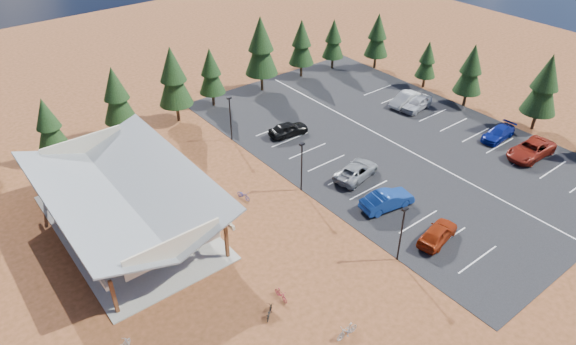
{
  "coord_description": "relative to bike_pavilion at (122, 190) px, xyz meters",
  "views": [
    {
      "loc": [
        -20.36,
        -28.19,
        28.47
      ],
      "look_at": [
        4.04,
        2.81,
        1.96
      ],
      "focal_mm": 32.0,
      "sensor_mm": 36.0,
      "label": 1
    }
  ],
  "objects": [
    {
      "name": "ground",
      "position": [
        10.0,
        -7.0,
        -3.82
      ],
      "size": [
        140.0,
        140.0,
        0.0
      ],
      "primitive_type": "plane",
      "color": "#553016",
      "rests_on": "ground"
    },
    {
      "name": "asphalt_lot",
      "position": [
        28.5,
        -4.0,
        -3.8
      ],
      "size": [
        27.0,
        44.0,
        0.04
      ],
      "primitive_type": "cube",
      "color": "black",
      "rests_on": "ground"
    },
    {
      "name": "concrete_pad",
      "position": [
        0.0,
        0.0,
        -3.77
      ],
      "size": [
        10.6,
        18.6,
        0.1
      ],
      "primitive_type": "cube",
      "color": "gray",
      "rests_on": "ground"
    },
    {
      "name": "bike_pavilion",
      "position": [
        0.0,
        0.0,
        0.0
      ],
      "size": [
        11.65,
        19.4,
        4.97
      ],
      "color": "#543318",
      "rests_on": "concrete_pad"
    },
    {
      "name": "lamp_post_0",
      "position": [
        15.0,
        -17.0,
        -0.85
      ],
      "size": [
        0.5,
        0.25,
        5.14
      ],
      "color": "black",
      "rests_on": "ground"
    },
    {
      "name": "lamp_post_1",
      "position": [
        15.0,
        -5.0,
        -0.85
      ],
      "size": [
        0.5,
        0.25,
        5.14
      ],
      "color": "black",
      "rests_on": "ground"
    },
    {
      "name": "lamp_post_2",
      "position": [
        15.0,
        7.0,
        -0.85
      ],
      "size": [
        0.5,
        0.25,
        5.14
      ],
      "color": "black",
      "rests_on": "ground"
    },
    {
      "name": "trash_bin_0",
      "position": [
        6.97,
        -3.18,
        -3.37
      ],
      "size": [
        0.6,
        0.6,
        0.9
      ],
      "primitive_type": "cylinder",
      "color": "#50391C",
      "rests_on": "ground"
    },
    {
      "name": "trash_bin_1",
      "position": [
        8.06,
        -0.73,
        -3.37
      ],
      "size": [
        0.6,
        0.6,
        0.9
      ],
      "primitive_type": "cylinder",
      "color": "#50391C",
      "rests_on": "ground"
    },
    {
      "name": "pine_2",
      "position": [
        -1.42,
        14.19,
        0.57
      ],
      "size": [
        3.09,
        3.09,
        7.21
      ],
      "color": "#382314",
      "rests_on": "ground"
    },
    {
      "name": "pine_3",
      "position": [
        6.05,
        15.13,
        1.17
      ],
      "size": [
        3.51,
        3.51,
        8.18
      ],
      "color": "#382314",
      "rests_on": "ground"
    },
    {
      "name": "pine_4",
      "position": [
        12.58,
        14.66,
        1.67
      ],
      "size": [
        3.86,
        3.86,
        9.0
      ],
      "color": "#382314",
      "rests_on": "ground"
    },
    {
      "name": "pine_5",
      "position": [
        17.87,
        15.5,
        0.67
      ],
      "size": [
        3.16,
        3.16,
        7.36
      ],
      "color": "#382314",
      "rests_on": "ground"
    },
    {
      "name": "pine_6",
      "position": [
        25.2,
        15.44,
        2.13
      ],
      "size": [
        4.18,
        4.18,
        9.74
      ],
      "color": "#382314",
      "rests_on": "ground"
    },
    {
      "name": "pine_7",
      "position": [
        32.06,
        15.78,
        1.0
      ],
      "size": [
        3.39,
        3.39,
        7.9
      ],
      "color": "#382314",
      "rests_on": "ground"
    },
    {
      "name": "pine_8",
      "position": [
        37.38,
        15.27,
        0.48
      ],
      "size": [
        3.03,
        3.03,
        7.05
      ],
      "color": "#382314",
      "rests_on": "ground"
    },
    {
      "name": "pine_10",
      "position": [
        43.28,
        -12.05,
        1.63
      ],
      "size": [
        3.83,
        3.83,
        8.93
      ],
      "color": "#382314",
      "rests_on": "ground"
    },
    {
      "name": "pine_11",
      "position": [
        42.07,
        -3.65,
        0.99
      ],
      "size": [
        3.39,
        3.39,
        7.89
      ],
      "color": "#382314",
      "rests_on": "ground"
    },
    {
      "name": "pine_12",
      "position": [
        42.56,
        3.07,
        -0.02
      ],
      "size": [
        2.68,
        2.68,
        6.24
      ],
      "color": "#382314",
      "rests_on": "ground"
    },
    {
      "name": "pine_13",
      "position": [
        42.22,
        11.62,
        0.95
      ],
      "size": [
        3.36,
        3.36,
        7.82
      ],
      "color": "#382314",
      "rests_on": "ground"
    },
    {
      "name": "bike_0",
      "position": [
        -1.27,
        -5.83,
        -3.25
      ],
      "size": [
        1.82,
        0.68,
        0.94
      ],
      "primitive_type": "imported",
      "rotation": [
        0.0,
        0.0,
        1.6
      ],
      "color": "black",
      "rests_on": "concrete_pad"
    },
    {
      "name": "bike_1",
      "position": [
        -1.48,
        -2.87,
        -3.22
      ],
      "size": [
        1.73,
        0.74,
        1.0
      ],
      "primitive_type": "imported",
      "rotation": [
        0.0,
        0.0,
        1.41
      ],
      "color": "gray",
      "rests_on": "concrete_pad"
    },
    {
      "name": "bike_2",
      "position": [
        -2.13,
        3.79,
        -3.27
      ],
      "size": [
        1.78,
        0.85,
        0.9
      ],
      "primitive_type": "imported",
      "rotation": [
        0.0,
        0.0,
        1.73
      ],
      "color": "navy",
      "rests_on": "concrete_pad"
    },
    {
      "name": "bike_3",
      "position": [
        -0.7,
        7.8,
        -3.18
      ],
      "size": [
        1.88,
        0.85,
        1.09
      ],
      "primitive_type": "imported",
      "rotation": [
        0.0,
        0.0,
        1.77
      ],
      "color": "maroon",
      "rests_on": "concrete_pad"
    },
    {
      "name": "bike_4",
      "position": [
        1.54,
        -4.63,
        -3.25
      ],
      "size": [
        1.86,
        0.86,
        0.94
      ],
      "primitive_type": "imported",
      "rotation": [
        0.0,
        0.0,
        1.44
      ],
      "color": "black",
      "rests_on": "concrete_pad"
    },
    {
      "name": "bike_5",
      "position": [
        2.69,
        -2.59,
        -3.28
      ],
      "size": [
        1.49,
        0.44,
        0.89
      ],
      "primitive_type": "imported",
      "rotation": [
        0.0,
        0.0,
        1.56
      ],
      "color": "#919599",
      "rests_on": "concrete_pad"
    },
    {
      "name": "bike_6",
      "position": [
        3.66,
        3.78,
        -3.25
      ],
      "size": [
        1.9,
        0.94,
        0.95
      ],
      "primitive_type": "imported",
      "rotation": [
        0.0,
        0.0,
        1.39
      ],
      "color": "navy",
      "rests_on": "concrete_pad"
    },
    {
      "name": "bike_7",
      "position": [
        3.24,
        4.36,
        -3.25
      ],
      "size": [
        1.58,
        0.49,
        0.94
      ],
      "primitive_type": "imported",
      "rotation": [
        0.0,
        0.0,
        1.54
      ],
      "color": "maroon",
      "rests_on": "concrete_pad"
    },
    {
      "name": "bike_11",
      "position": [
        5.23,
        -14.55,
        -3.38
      ],
      "size": [
        0.45,
        1.49,
        0.89
      ],
      "primitive_type": "imported",
      "rotation": [
        0.0,
        0.0,
        -0.02
      ],
      "color": "maroon",
      "rests_on": "ground"
    },
    {
      "name": "bike_12",
      "position": [
        3.65,
        -15.27,
        -3.43
      ],
      "size": [
        1.48,
        1.41,
        0.8
      ],
      "primitive_type": "imported",
      "rotation": [
        0.0,
        0.0,
        2.3
      ],
      "color": "black",
      "rests_on": "ground"
    },
    {
      "name": "bike_13",
      "position": [
        6.69,
        -19.92,
        -3.28
      ],
      "size": [
        1.82,
        0.54,
        1.09
      ],
      "primitive_type": "imported",
      "rotation": [
        0.0,
        0.0,
        4.7
      ],
      "color": "gray",
      "rests_on": "ground"
    },
    {
      "name": "bike_14",
      "position": [
        9.93,
        -2.77,
        -3.41
      ],
      "size": [
        0.83,
        1.64,
        0.83
      ],
      "primitive_type": "imported",
      "rotation": [
        0.0,
        0.0,
        0.18
      ],
      "color": "navy",
      "rests_on": "ground"
    },
    {
      "name": "bike_15",
      "position": [
        5.36,
        -0.37,
        -3.36
      ],
      "size": [
        1.24,
        1.53,
        0.93
      ],
      "primitive_type": "imported",
      "rotation": [
        0.0,
        0.0,
        2.54
      ],
      "color": "maroon",
      "rests_on": "ground"
    },
    {
      "name": "bike_16",
      "position": [
        5.36,
        -1.03,
        -3.38
      ],
      "size": [
        1.79,
        1.11,
        0.89
      ],
      "primitive_type": "imported",
      "rotation": [
        0.0,
        0.0,
        5.05
      ],
      "color": "black",
      "rests_on": "ground"
    },
    {
      "name": "car_0",
      "position": [
        19.26,
        -17.5,
        -3.01
      ],
      "size": [
        4.8,
        2.66,
        1.54
      ],
      "primitive_type": "imported",
      "rotation": [
        0.0,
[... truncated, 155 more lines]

